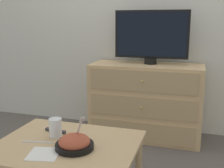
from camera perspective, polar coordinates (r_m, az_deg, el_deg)
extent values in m
plane|color=#56514C|center=(3.25, 5.85, -8.60)|extent=(12.00, 12.00, 0.00)
cube|color=silver|center=(3.06, 6.50, 14.95)|extent=(12.00, 0.05, 2.60)
cube|color=tan|center=(2.88, 6.88, -3.48)|extent=(1.10, 0.44, 0.76)
cube|color=tan|center=(2.75, 5.91, -9.79)|extent=(1.02, 0.01, 0.20)
sphere|color=tan|center=(2.74, 5.88, -9.84)|extent=(0.02, 0.02, 0.02)
cube|color=tan|center=(2.66, 6.03, -4.77)|extent=(1.02, 0.01, 0.20)
sphere|color=tan|center=(2.66, 6.00, -4.81)|extent=(0.02, 0.02, 0.02)
cube|color=tan|center=(2.60, 6.16, 0.54)|extent=(1.02, 0.01, 0.20)
sphere|color=tan|center=(2.60, 6.13, 0.51)|extent=(0.02, 0.02, 0.02)
cylinder|color=black|center=(2.82, 7.82, 4.64)|extent=(0.12, 0.12, 0.06)
cube|color=black|center=(2.81, 8.01, 9.95)|extent=(0.72, 0.04, 0.46)
cube|color=black|center=(2.78, 7.94, 9.93)|extent=(0.68, 0.01, 0.42)
cube|color=tan|center=(1.63, -9.16, -12.17)|extent=(0.79, 0.63, 0.02)
cylinder|color=tan|center=(2.12, -14.52, -13.84)|extent=(0.04, 0.04, 0.48)
cylinder|color=black|center=(1.56, -7.62, -12.40)|extent=(0.21, 0.21, 0.03)
ellipsoid|color=#AD4C33|center=(1.55, -7.65, -11.55)|extent=(0.17, 0.17, 0.08)
cube|color=silver|center=(1.53, -6.82, -9.18)|extent=(0.08, 0.08, 0.15)
cube|color=silver|center=(1.46, -6.08, -7.14)|extent=(0.03, 0.03, 0.03)
cylinder|color=#9E6638|center=(1.72, -11.39, -9.36)|extent=(0.07, 0.07, 0.07)
cylinder|color=white|center=(1.71, -11.42, -8.70)|extent=(0.08, 0.08, 0.11)
cube|color=white|center=(1.53, -13.68, -13.65)|extent=(0.18, 0.18, 0.00)
cube|color=silver|center=(1.68, -14.94, -11.33)|extent=(0.18, 0.05, 0.00)
cube|color=#38383D|center=(1.80, -11.42, -9.28)|extent=(0.14, 0.04, 0.02)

